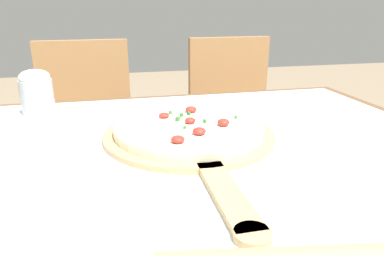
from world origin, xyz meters
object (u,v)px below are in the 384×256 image
at_px(chair_right, 234,121).
at_px(chair_left, 89,132).
at_px(pizza_peel, 191,137).
at_px(pizza, 189,126).
at_px(flour_cup, 37,92).

bearing_deg(chair_right, chair_left, 178.50).
distance_m(pizza_peel, pizza, 0.03).
bearing_deg(pizza, pizza_peel, -90.21).
bearing_deg(pizza_peel, pizza, 89.79).
relative_size(chair_left, chair_right, 1.00).
height_order(pizza_peel, chair_right, chair_right).
relative_size(chair_left, flour_cup, 7.28).
xyz_separation_m(chair_left, chair_right, (0.65, 0.00, 0.00)).
relative_size(pizza_peel, flour_cup, 4.84).
bearing_deg(pizza_peel, chair_left, 110.68).
distance_m(pizza, chair_left, 0.81).
distance_m(pizza_peel, chair_left, 0.83).
xyz_separation_m(pizza_peel, chair_right, (0.37, 0.74, -0.23)).
bearing_deg(flour_cup, chair_left, 80.32).
bearing_deg(pizza_peel, chair_right, 63.63).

